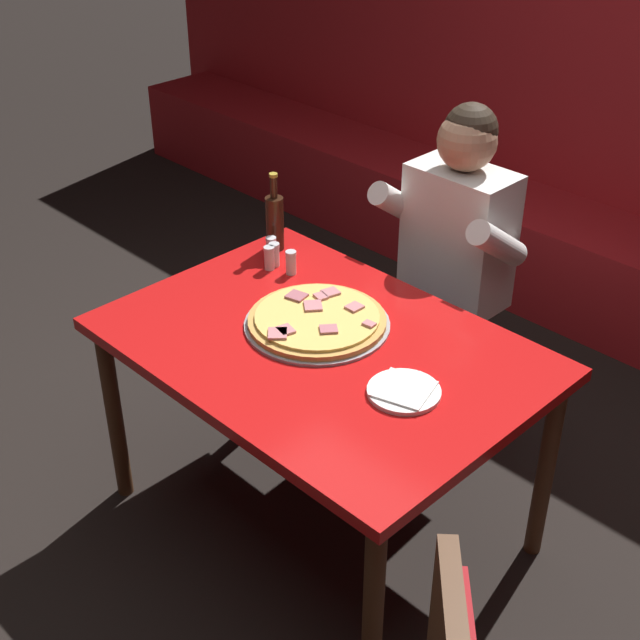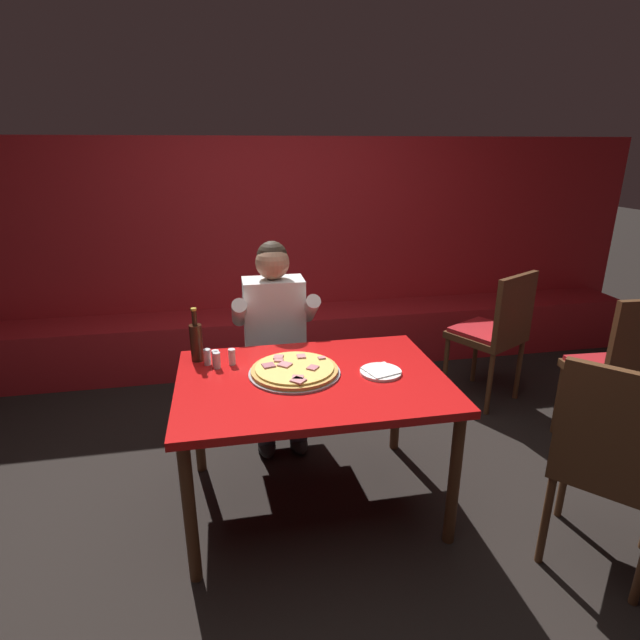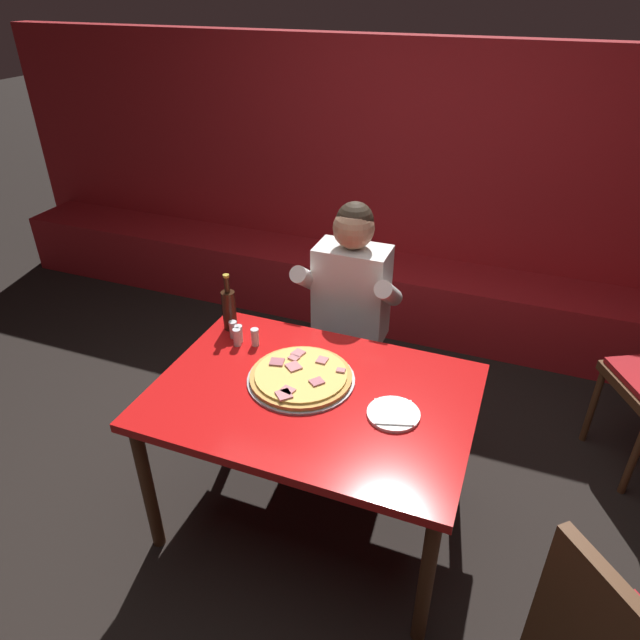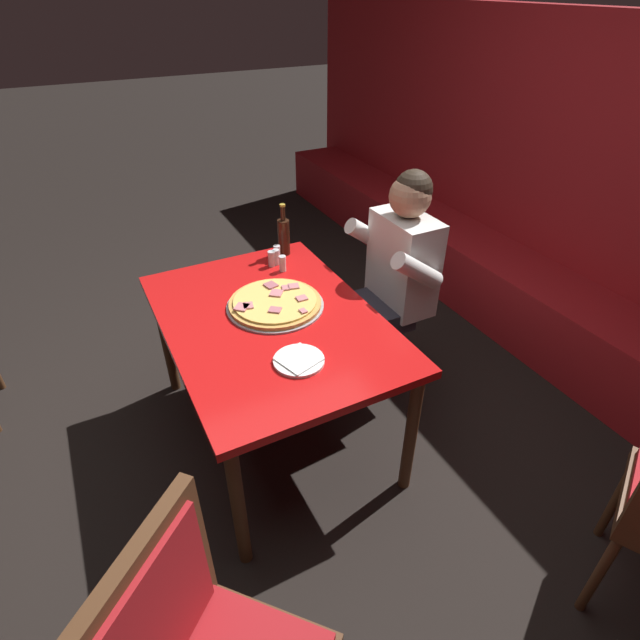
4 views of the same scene
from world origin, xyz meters
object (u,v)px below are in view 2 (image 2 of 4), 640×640
Objects in this scene: plate_white_paper at (381,372)px; dining_chair_by_booth at (625,364)px; shaker_black_pepper at (207,358)px; shaker_red_pepper_flakes at (232,358)px; dining_chair_far_right at (497,327)px; diner_seated_blue_shirt at (276,334)px; main_dining_table at (312,391)px; pizza at (294,370)px; shaker_oregano at (216,359)px; shaker_parmesan at (217,361)px; dining_chair_near_left at (613,454)px; beer_bottle at (196,341)px.

dining_chair_by_booth reaches higher than plate_white_paper.
shaker_black_pepper and shaker_red_pepper_flakes have the same top height.
dining_chair_far_right is (1.89, 0.64, -0.19)m from shaker_red_pepper_flakes.
diner_seated_blue_shirt reaches higher than plate_white_paper.
shaker_black_pepper is 0.09× the size of dining_chair_far_right.
diner_seated_blue_shirt reaches higher than dining_chair_by_booth.
plate_white_paper is 0.90m from shaker_black_pepper.
main_dining_table is 0.14m from pizza.
plate_white_paper is 0.77m from shaker_red_pepper_flakes.
dining_chair_by_booth reaches higher than dining_chair_far_right.
shaker_black_pepper reaches higher than pizza.
shaker_oregano is 0.03m from shaker_parmesan.
dining_chair_near_left reaches higher than shaker_parmesan.
diner_seated_blue_shirt is at bearing 60.22° from shaker_red_pepper_flakes.
diner_seated_blue_shirt is (0.36, 0.49, -0.07)m from shaker_oregano.
shaker_parmesan is (-0.81, 0.22, 0.03)m from plate_white_paper.
diner_seated_blue_shirt is (-0.02, 0.66, -0.05)m from pizza.
dining_chair_by_booth is at bearing 46.68° from dining_chair_near_left.
shaker_black_pepper is at bearing -130.97° from diner_seated_blue_shirt.
beer_bottle is (-0.56, 0.32, 0.19)m from main_dining_table.
shaker_parmesan is at bearing -77.75° from shaker_oregano.
dining_chair_by_booth is (0.38, -0.78, 0.02)m from dining_chair_far_right.
dining_chair_near_left reaches higher than dining_chair_far_right.
pizza is at bearing 169.70° from plate_white_paper.
dining_chair_far_right is (1.97, 0.64, -0.19)m from shaker_oregano.
dining_chair_by_booth is at bearing -5.32° from beer_bottle.
plate_white_paper is at bearing -3.04° from main_dining_table.
shaker_red_pepper_flakes is at bearing 21.82° from shaker_parmesan.
shaker_parmesan is at bearing -161.18° from dining_chair_far_right.
dining_chair_by_booth is at bearing -63.77° from dining_chair_far_right.
pizza is 2.20× the size of plate_white_paper.
pizza is 1.79m from dining_chair_far_right.
dining_chair_near_left is (1.63, -0.90, -0.18)m from shaker_oregano.
pizza is 1.45m from dining_chair_near_left.
dining_chair_far_right is at bearing 27.14° from pizza.
dining_chair_far_right reaches higher than plate_white_paper.
plate_white_paper is at bearing -20.49° from beer_bottle.
shaker_black_pepper is 1.00× the size of shaker_red_pepper_flakes.
shaker_red_pepper_flakes is at bearing 150.29° from pizza.
diner_seated_blue_shirt reaches higher than shaker_parmesan.
main_dining_table is at bearing -177.17° from dining_chair_by_booth.
plate_white_paper is 1.55m from dining_chair_by_booth.
shaker_parmesan is at bearing 159.52° from pizza.
dining_chair_near_left is at bearing -29.00° from shaker_oregano.
pizza is 0.42m from shaker_oregano.
shaker_black_pepper is 0.08× the size of dining_chair_by_booth.
shaker_parmesan is 0.08× the size of dining_chair_near_left.
dining_chair_by_booth is (2.40, -0.16, -0.17)m from shaker_black_pepper.
shaker_black_pepper is at bearing 132.60° from shaker_parmesan.
shaker_black_pepper is 2.41m from dining_chair_by_booth.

